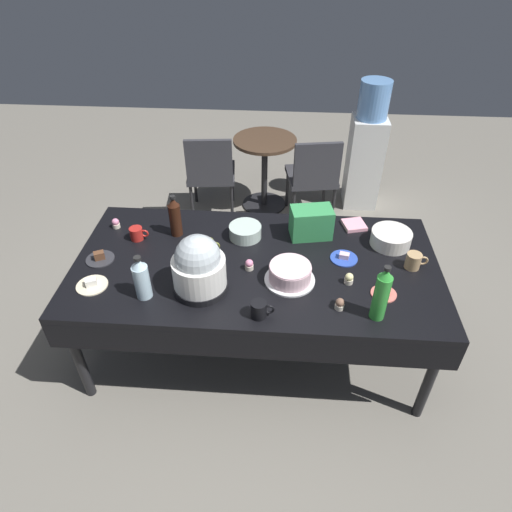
% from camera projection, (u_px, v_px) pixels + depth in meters
% --- Properties ---
extents(ground, '(9.00, 9.00, 0.00)m').
position_uv_depth(ground, '(256.00, 344.00, 3.16)').
color(ground, slate).
extents(potluck_table, '(2.20, 1.10, 0.75)m').
position_uv_depth(potluck_table, '(256.00, 270.00, 2.73)').
color(potluck_table, black).
rests_on(potluck_table, ground).
extents(frosted_layer_cake, '(0.29, 0.29, 0.11)m').
position_uv_depth(frosted_layer_cake, '(290.00, 274.00, 2.53)').
color(frosted_layer_cake, silver).
rests_on(frosted_layer_cake, potluck_table).
extents(slow_cooker, '(0.31, 0.31, 0.35)m').
position_uv_depth(slow_cooker, '(199.00, 267.00, 2.41)').
color(slow_cooker, black).
rests_on(slow_cooker, potluck_table).
extents(glass_salad_bowl, '(0.21, 0.21, 0.08)m').
position_uv_depth(glass_salad_bowl, '(245.00, 232.00, 2.87)').
color(glass_salad_bowl, '#B2C6BC').
rests_on(glass_salad_bowl, potluck_table).
extents(ceramic_snack_bowl, '(0.25, 0.25, 0.10)m').
position_uv_depth(ceramic_snack_bowl, '(391.00, 238.00, 2.81)').
color(ceramic_snack_bowl, silver).
rests_on(ceramic_snack_bowl, potluck_table).
extents(dessert_plate_cobalt, '(0.17, 0.17, 0.04)m').
position_uv_depth(dessert_plate_cobalt, '(344.00, 258.00, 2.71)').
color(dessert_plate_cobalt, '#2D4CB2').
rests_on(dessert_plate_cobalt, potluck_table).
extents(dessert_plate_cream, '(0.18, 0.18, 0.05)m').
position_uv_depth(dessert_plate_cream, '(92.00, 284.00, 2.52)').
color(dessert_plate_cream, beige).
rests_on(dessert_plate_cream, potluck_table).
extents(dessert_plate_charcoal, '(0.17, 0.17, 0.06)m').
position_uv_depth(dessert_plate_charcoal, '(100.00, 258.00, 2.71)').
color(dessert_plate_charcoal, '#2D2D33').
rests_on(dessert_plate_charcoal, potluck_table).
extents(dessert_plate_coral, '(0.14, 0.14, 0.04)m').
position_uv_depth(dessert_plate_coral, '(384.00, 293.00, 2.47)').
color(dessert_plate_coral, '#E07266').
rests_on(dessert_plate_coral, potluck_table).
extents(cupcake_cocoa, '(0.05, 0.05, 0.07)m').
position_uv_depth(cupcake_cocoa, '(249.00, 265.00, 2.62)').
color(cupcake_cocoa, beige).
rests_on(cupcake_cocoa, potluck_table).
extents(cupcake_mint, '(0.05, 0.05, 0.07)m').
position_uv_depth(cupcake_mint, '(349.00, 279.00, 2.53)').
color(cupcake_mint, beige).
rests_on(cupcake_mint, potluck_table).
extents(cupcake_vanilla, '(0.05, 0.05, 0.07)m').
position_uv_depth(cupcake_vanilla, '(340.00, 304.00, 2.37)').
color(cupcake_vanilla, beige).
rests_on(cupcake_vanilla, potluck_table).
extents(cupcake_berry, '(0.05, 0.05, 0.07)m').
position_uv_depth(cupcake_berry, '(116.00, 223.00, 2.96)').
color(cupcake_berry, beige).
rests_on(cupcake_berry, potluck_table).
extents(soda_bottle_cola, '(0.08, 0.08, 0.29)m').
position_uv_depth(soda_bottle_cola, '(175.00, 217.00, 2.84)').
color(soda_bottle_cola, '#33190F').
rests_on(soda_bottle_cola, potluck_table).
extents(soda_bottle_water, '(0.09, 0.09, 0.27)m').
position_uv_depth(soda_bottle_water, '(141.00, 279.00, 2.39)').
color(soda_bottle_water, silver).
rests_on(soda_bottle_water, potluck_table).
extents(soda_bottle_lime_soda, '(0.08, 0.08, 0.34)m').
position_uv_depth(soda_bottle_lime_soda, '(381.00, 294.00, 2.25)').
color(soda_bottle_lime_soda, green).
rests_on(soda_bottle_lime_soda, potluck_table).
extents(coffee_mug_olive, '(0.11, 0.08, 0.08)m').
position_uv_depth(coffee_mug_olive, '(209.00, 246.00, 2.76)').
color(coffee_mug_olive, olive).
rests_on(coffee_mug_olive, potluck_table).
extents(coffee_mug_red, '(0.12, 0.08, 0.08)m').
position_uv_depth(coffee_mug_red, '(137.00, 234.00, 2.85)').
color(coffee_mug_red, '#B2231E').
rests_on(coffee_mug_red, potluck_table).
extents(coffee_mug_tan, '(0.13, 0.09, 0.10)m').
position_uv_depth(coffee_mug_tan, '(414.00, 261.00, 2.63)').
color(coffee_mug_tan, tan).
rests_on(coffee_mug_tan, potluck_table).
extents(coffee_mug_black, '(0.13, 0.08, 0.09)m').
position_uv_depth(coffee_mug_black, '(259.00, 309.00, 2.32)').
color(coffee_mug_black, black).
rests_on(coffee_mug_black, potluck_table).
extents(soda_carton, '(0.28, 0.21, 0.20)m').
position_uv_depth(soda_carton, '(311.00, 223.00, 2.85)').
color(soda_carton, '#338C4C').
rests_on(soda_carton, potluck_table).
extents(paper_napkin_stack, '(0.17, 0.17, 0.02)m').
position_uv_depth(paper_napkin_stack, '(354.00, 225.00, 2.98)').
color(paper_napkin_stack, pink).
rests_on(paper_napkin_stack, potluck_table).
extents(maroon_chair_left, '(0.48, 0.48, 0.85)m').
position_uv_depth(maroon_chair_left, '(211.00, 171.00, 4.16)').
color(maroon_chair_left, '#333338').
rests_on(maroon_chair_left, ground).
extents(maroon_chair_right, '(0.51, 0.51, 0.85)m').
position_uv_depth(maroon_chair_right, '(313.00, 174.00, 4.11)').
color(maroon_chair_right, '#333338').
rests_on(maroon_chair_right, ground).
extents(round_cafe_table, '(0.60, 0.60, 0.72)m').
position_uv_depth(round_cafe_table, '(265.00, 161.00, 4.30)').
color(round_cafe_table, '#473323').
rests_on(round_cafe_table, ground).
extents(water_cooler, '(0.32, 0.32, 1.24)m').
position_uv_depth(water_cooler, '(366.00, 150.00, 4.29)').
color(water_cooler, silver).
rests_on(water_cooler, ground).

